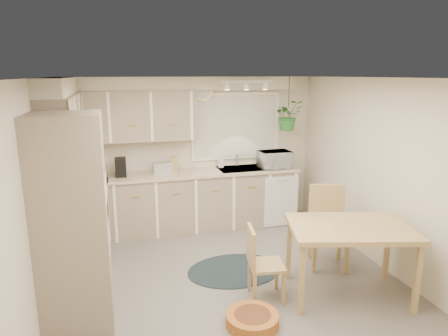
{
  "coord_description": "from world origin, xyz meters",
  "views": [
    {
      "loc": [
        -1.23,
        -4.21,
        2.44
      ],
      "look_at": [
        0.08,
        0.55,
        1.28
      ],
      "focal_mm": 32.0,
      "sensor_mm": 36.0,
      "label": 1
    }
  ],
  "objects_px": {
    "chair_back": "(329,228)",
    "microwave": "(275,158)",
    "chair_left": "(267,263)",
    "dining_table": "(348,260)",
    "braided_rug": "(235,270)",
    "pet_bed": "(252,320)"
  },
  "relations": [
    {
      "from": "pet_bed",
      "to": "microwave",
      "type": "relative_size",
      "value": 1.05
    },
    {
      "from": "chair_back",
      "to": "microwave",
      "type": "bearing_deg",
      "value": -68.56
    },
    {
      "from": "braided_rug",
      "to": "microwave",
      "type": "xyz_separation_m",
      "value": [
        1.12,
        1.46,
        1.11
      ]
    },
    {
      "from": "pet_bed",
      "to": "chair_left",
      "type": "bearing_deg",
      "value": 54.75
    },
    {
      "from": "chair_left",
      "to": "dining_table",
      "type": "bearing_deg",
      "value": 87.65
    },
    {
      "from": "dining_table",
      "to": "microwave",
      "type": "xyz_separation_m",
      "value": [
        0.06,
        2.33,
        0.7
      ]
    },
    {
      "from": "dining_table",
      "to": "chair_back",
      "type": "relative_size",
      "value": 1.27
    },
    {
      "from": "dining_table",
      "to": "pet_bed",
      "type": "height_order",
      "value": "dining_table"
    },
    {
      "from": "chair_left",
      "to": "chair_back",
      "type": "height_order",
      "value": "chair_back"
    },
    {
      "from": "microwave",
      "to": "dining_table",
      "type": "bearing_deg",
      "value": -95.85
    },
    {
      "from": "braided_rug",
      "to": "pet_bed",
      "type": "distance_m",
      "value": 1.15
    },
    {
      "from": "pet_bed",
      "to": "microwave",
      "type": "height_order",
      "value": "microwave"
    },
    {
      "from": "dining_table",
      "to": "chair_left",
      "type": "bearing_deg",
      "value": 168.61
    },
    {
      "from": "chair_left",
      "to": "braided_rug",
      "type": "height_order",
      "value": "chair_left"
    },
    {
      "from": "braided_rug",
      "to": "chair_left",
      "type": "bearing_deg",
      "value": -77.02
    },
    {
      "from": "chair_back",
      "to": "microwave",
      "type": "relative_size",
      "value": 2.05
    },
    {
      "from": "dining_table",
      "to": "chair_left",
      "type": "xyz_separation_m",
      "value": [
        -0.9,
        0.18,
        0.0
      ]
    },
    {
      "from": "chair_left",
      "to": "microwave",
      "type": "bearing_deg",
      "value": 164.96
    },
    {
      "from": "chair_left",
      "to": "microwave",
      "type": "xyz_separation_m",
      "value": [
        0.96,
        2.15,
        0.7
      ]
    },
    {
      "from": "chair_back",
      "to": "braided_rug",
      "type": "distance_m",
      "value": 1.32
    },
    {
      "from": "dining_table",
      "to": "braided_rug",
      "type": "height_order",
      "value": "dining_table"
    },
    {
      "from": "braided_rug",
      "to": "pet_bed",
      "type": "height_order",
      "value": "pet_bed"
    }
  ]
}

